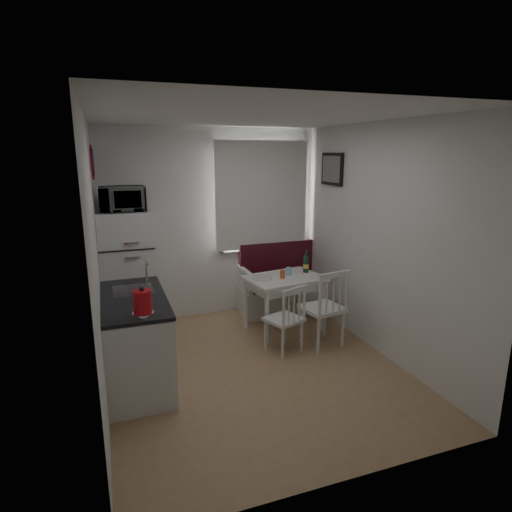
{
  "coord_description": "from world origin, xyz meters",
  "views": [
    {
      "loc": [
        -1.4,
        -3.96,
        2.28
      ],
      "look_at": [
        0.2,
        0.5,
        1.12
      ],
      "focal_mm": 30.0,
      "sensor_mm": 36.0,
      "label": 1
    }
  ],
  "objects_px": {
    "chair_left": "(287,313)",
    "chair_right": "(327,301)",
    "wine_bottle": "(306,261)",
    "kitchen_counter": "(136,339)",
    "dining_table": "(284,283)",
    "kettle": "(142,302)",
    "bench": "(286,288)",
    "microwave": "(122,199)",
    "fridge": "(128,274)"
  },
  "relations": [
    {
      "from": "kitchen_counter",
      "to": "kettle",
      "type": "height_order",
      "value": "kitchen_counter"
    },
    {
      "from": "dining_table",
      "to": "kettle",
      "type": "relative_size",
      "value": 4.16
    },
    {
      "from": "chair_left",
      "to": "wine_bottle",
      "type": "xyz_separation_m",
      "value": [
        0.6,
        0.75,
        0.36
      ]
    },
    {
      "from": "bench",
      "to": "fridge",
      "type": "relative_size",
      "value": 0.88
    },
    {
      "from": "chair_left",
      "to": "kitchen_counter",
      "type": "bearing_deg",
      "value": 161.19
    },
    {
      "from": "kitchen_counter",
      "to": "chair_right",
      "type": "height_order",
      "value": "kitchen_counter"
    },
    {
      "from": "bench",
      "to": "fridge",
      "type": "bearing_deg",
      "value": -177.1
    },
    {
      "from": "fridge",
      "to": "microwave",
      "type": "height_order",
      "value": "microwave"
    },
    {
      "from": "bench",
      "to": "chair_right",
      "type": "xyz_separation_m",
      "value": [
        -0.07,
        -1.32,
        0.26
      ]
    },
    {
      "from": "chair_right",
      "to": "kettle",
      "type": "relative_size",
      "value": 2.03
    },
    {
      "from": "wine_bottle",
      "to": "chair_left",
      "type": "bearing_deg",
      "value": -128.54
    },
    {
      "from": "chair_left",
      "to": "fridge",
      "type": "xyz_separation_m",
      "value": [
        -1.64,
        1.19,
        0.29
      ]
    },
    {
      "from": "wine_bottle",
      "to": "bench",
      "type": "bearing_deg",
      "value": 93.16
    },
    {
      "from": "kettle",
      "to": "wine_bottle",
      "type": "xyz_separation_m",
      "value": [
        2.21,
        1.34,
        -0.16
      ]
    },
    {
      "from": "chair_right",
      "to": "kettle",
      "type": "distance_m",
      "value": 2.23
    },
    {
      "from": "bench",
      "to": "chair_left",
      "type": "height_order",
      "value": "bench"
    },
    {
      "from": "chair_left",
      "to": "fridge",
      "type": "height_order",
      "value": "fridge"
    },
    {
      "from": "dining_table",
      "to": "wine_bottle",
      "type": "relative_size",
      "value": 3.52
    },
    {
      "from": "bench",
      "to": "fridge",
      "type": "distance_m",
      "value": 2.26
    },
    {
      "from": "fridge",
      "to": "wine_bottle",
      "type": "height_order",
      "value": "fridge"
    },
    {
      "from": "microwave",
      "to": "kettle",
      "type": "xyz_separation_m",
      "value": [
        0.03,
        -1.73,
        -0.71
      ]
    },
    {
      "from": "fridge",
      "to": "kettle",
      "type": "relative_size",
      "value": 6.3
    },
    {
      "from": "bench",
      "to": "chair_right",
      "type": "height_order",
      "value": "bench"
    },
    {
      "from": "microwave",
      "to": "bench",
      "type": "bearing_deg",
      "value": 4.19
    },
    {
      "from": "microwave",
      "to": "wine_bottle",
      "type": "distance_m",
      "value": 2.44
    },
    {
      "from": "kitchen_counter",
      "to": "microwave",
      "type": "relative_size",
      "value": 2.52
    },
    {
      "from": "dining_table",
      "to": "chair_left",
      "type": "relative_size",
      "value": 2.17
    },
    {
      "from": "dining_table",
      "to": "wine_bottle",
      "type": "distance_m",
      "value": 0.43
    },
    {
      "from": "chair_left",
      "to": "microwave",
      "type": "height_order",
      "value": "microwave"
    },
    {
      "from": "bench",
      "to": "wine_bottle",
      "type": "xyz_separation_m",
      "value": [
        0.03,
        -0.55,
        0.53
      ]
    },
    {
      "from": "chair_left",
      "to": "chair_right",
      "type": "distance_m",
      "value": 0.51
    },
    {
      "from": "wine_bottle",
      "to": "dining_table",
      "type": "bearing_deg",
      "value": -164.05
    },
    {
      "from": "fridge",
      "to": "chair_left",
      "type": "bearing_deg",
      "value": -35.99
    },
    {
      "from": "chair_right",
      "to": "microwave",
      "type": "relative_size",
      "value": 0.98
    },
    {
      "from": "dining_table",
      "to": "fridge",
      "type": "bearing_deg",
      "value": 155.09
    },
    {
      "from": "dining_table",
      "to": "microwave",
      "type": "relative_size",
      "value": 2.0
    },
    {
      "from": "wine_bottle",
      "to": "kitchen_counter",
      "type": "bearing_deg",
      "value": -160.46
    },
    {
      "from": "kettle",
      "to": "wine_bottle",
      "type": "height_order",
      "value": "kettle"
    },
    {
      "from": "wine_bottle",
      "to": "microwave",
      "type": "bearing_deg",
      "value": 170.12
    },
    {
      "from": "bench",
      "to": "microwave",
      "type": "distance_m",
      "value": 2.63
    },
    {
      "from": "chair_right",
      "to": "wine_bottle",
      "type": "bearing_deg",
      "value": 73.13
    },
    {
      "from": "kitchen_counter",
      "to": "microwave",
      "type": "bearing_deg",
      "value": 89.06
    },
    {
      "from": "chair_left",
      "to": "kettle",
      "type": "bearing_deg",
      "value": 179.41
    },
    {
      "from": "bench",
      "to": "fridge",
      "type": "height_order",
      "value": "fridge"
    },
    {
      "from": "kettle",
      "to": "fridge",
      "type": "bearing_deg",
      "value": 90.97
    },
    {
      "from": "kitchen_counter",
      "to": "chair_left",
      "type": "bearing_deg",
      "value": 1.73
    },
    {
      "from": "kitchen_counter",
      "to": "dining_table",
      "type": "distance_m",
      "value": 2.05
    },
    {
      "from": "dining_table",
      "to": "chair_left",
      "type": "xyz_separation_m",
      "value": [
        -0.25,
        -0.65,
        -0.14
      ]
    },
    {
      "from": "bench",
      "to": "chair_left",
      "type": "bearing_deg",
      "value": -113.55
    },
    {
      "from": "bench",
      "to": "wine_bottle",
      "type": "bearing_deg",
      "value": -86.84
    }
  ]
}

